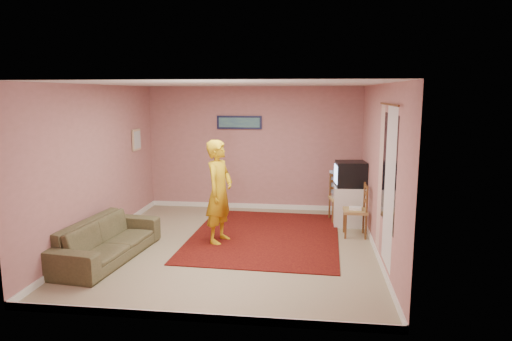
# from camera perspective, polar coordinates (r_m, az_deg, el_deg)

# --- Properties ---
(ground) EXTENTS (5.00, 5.00, 0.00)m
(ground) POSITION_cam_1_polar(r_m,az_deg,el_deg) (7.53, -2.74, -9.44)
(ground) COLOR gray
(ground) RESTS_ON ground
(wall_back) EXTENTS (4.50, 0.02, 2.60)m
(wall_back) POSITION_cam_1_polar(r_m,az_deg,el_deg) (9.66, -0.29, 2.77)
(wall_back) COLOR #B47678
(wall_back) RESTS_ON ground
(wall_front) EXTENTS (4.50, 0.02, 2.60)m
(wall_front) POSITION_cam_1_polar(r_m,az_deg,el_deg) (4.82, -7.90, -4.45)
(wall_front) COLOR #B47678
(wall_front) RESTS_ON ground
(wall_left) EXTENTS (0.02, 5.00, 2.60)m
(wall_left) POSITION_cam_1_polar(r_m,az_deg,el_deg) (7.91, -19.10, 0.67)
(wall_left) COLOR #B47678
(wall_left) RESTS_ON ground
(wall_right) EXTENTS (0.02, 5.00, 2.60)m
(wall_right) POSITION_cam_1_polar(r_m,az_deg,el_deg) (7.18, 15.17, -0.00)
(wall_right) COLOR #B47678
(wall_right) RESTS_ON ground
(ceiling) EXTENTS (4.50, 5.00, 0.02)m
(ceiling) POSITION_cam_1_polar(r_m,az_deg,el_deg) (7.12, -2.91, 10.75)
(ceiling) COLOR silver
(ceiling) RESTS_ON wall_back
(baseboard_back) EXTENTS (4.50, 0.02, 0.10)m
(baseboard_back) POSITION_cam_1_polar(r_m,az_deg,el_deg) (9.88, -0.29, -4.46)
(baseboard_back) COLOR white
(baseboard_back) RESTS_ON ground
(baseboard_front) EXTENTS (4.50, 0.02, 0.10)m
(baseboard_front) POSITION_cam_1_polar(r_m,az_deg,el_deg) (5.27, -7.54, -17.72)
(baseboard_front) COLOR white
(baseboard_front) RESTS_ON ground
(baseboard_left) EXTENTS (0.02, 5.00, 0.10)m
(baseboard_left) POSITION_cam_1_polar(r_m,az_deg,el_deg) (8.18, -18.55, -8.00)
(baseboard_left) COLOR white
(baseboard_left) RESTS_ON ground
(baseboard_right) EXTENTS (0.02, 5.00, 0.10)m
(baseboard_right) POSITION_cam_1_polar(r_m,az_deg,el_deg) (7.49, 14.66, -9.47)
(baseboard_right) COLOR white
(baseboard_right) RESTS_ON ground
(window) EXTENTS (0.01, 1.10, 1.50)m
(window) POSITION_cam_1_polar(r_m,az_deg,el_deg) (6.28, 16.31, -0.03)
(window) COLOR black
(window) RESTS_ON wall_right
(curtain_sheer) EXTENTS (0.01, 0.75, 2.10)m
(curtain_sheer) POSITION_cam_1_polar(r_m,az_deg,el_deg) (6.17, 16.31, -2.10)
(curtain_sheer) COLOR silver
(curtain_sheer) RESTS_ON wall_right
(curtain_floral) EXTENTS (0.01, 0.35, 2.10)m
(curtain_floral) POSITION_cam_1_polar(r_m,az_deg,el_deg) (6.84, 15.26, -0.90)
(curtain_floral) COLOR #EAE5C8
(curtain_floral) RESTS_ON wall_right
(curtain_rod) EXTENTS (0.02, 1.40, 0.02)m
(curtain_rod) POSITION_cam_1_polar(r_m,az_deg,el_deg) (6.19, 16.29, 7.94)
(curtain_rod) COLOR brown
(curtain_rod) RESTS_ON wall_right
(picture_back) EXTENTS (0.95, 0.04, 0.28)m
(picture_back) POSITION_cam_1_polar(r_m,az_deg,el_deg) (9.62, -2.10, 6.02)
(picture_back) COLOR #151839
(picture_back) RESTS_ON wall_back
(picture_left) EXTENTS (0.04, 0.38, 0.42)m
(picture_left) POSITION_cam_1_polar(r_m,az_deg,el_deg) (9.32, -14.70, 3.74)
(picture_left) COLOR #C7AE88
(picture_left) RESTS_ON wall_left
(area_rug) EXTENTS (2.62, 3.22, 0.02)m
(area_rug) POSITION_cam_1_polar(r_m,az_deg,el_deg) (8.00, 1.12, -8.19)
(area_rug) COLOR black
(area_rug) RESTS_ON ground
(tv_cabinet) EXTENTS (0.58, 0.53, 0.74)m
(tv_cabinet) POSITION_cam_1_polar(r_m,az_deg,el_deg) (8.78, 11.61, -4.32)
(tv_cabinet) COLOR silver
(tv_cabinet) RESTS_ON ground
(crt_tv) EXTENTS (0.59, 0.53, 0.47)m
(crt_tv) POSITION_cam_1_polar(r_m,az_deg,el_deg) (8.65, 11.71, -0.43)
(crt_tv) COLOR black
(crt_tv) RESTS_ON tv_cabinet
(chair_a) EXTENTS (0.47, 0.45, 0.50)m
(chair_a) POSITION_cam_1_polar(r_m,az_deg,el_deg) (8.96, 10.54, -2.77)
(chair_a) COLOR tan
(chair_a) RESTS_ON ground
(dvd_player) EXTENTS (0.34, 0.26, 0.06)m
(dvd_player) POSITION_cam_1_polar(r_m,az_deg,el_deg) (8.98, 10.53, -3.16)
(dvd_player) COLOR #B2B2B7
(dvd_player) RESTS_ON chair_a
(blue_throw) EXTENTS (0.43, 0.05, 0.45)m
(blue_throw) POSITION_cam_1_polar(r_m,az_deg,el_deg) (9.11, 10.51, -1.41)
(blue_throw) COLOR #9ABAFC
(blue_throw) RESTS_ON chair_a
(chair_b) EXTENTS (0.40, 0.42, 0.50)m
(chair_b) POSITION_cam_1_polar(r_m,az_deg,el_deg) (8.08, 12.32, -4.15)
(chair_b) COLOR tan
(chair_b) RESTS_ON ground
(game_console) EXTENTS (0.22, 0.16, 0.04)m
(game_console) POSITION_cam_1_polar(r_m,az_deg,el_deg) (8.09, 12.30, -4.64)
(game_console) COLOR white
(game_console) RESTS_ON chair_b
(sofa) EXTENTS (1.01, 2.10, 0.59)m
(sofa) POSITION_cam_1_polar(r_m,az_deg,el_deg) (7.26, -18.14, -8.22)
(sofa) COLOR brown
(sofa) RESTS_ON ground
(person) EXTENTS (0.56, 0.71, 1.72)m
(person) POSITION_cam_1_polar(r_m,az_deg,el_deg) (7.54, -4.62, -2.67)
(person) COLOR gold
(person) RESTS_ON ground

